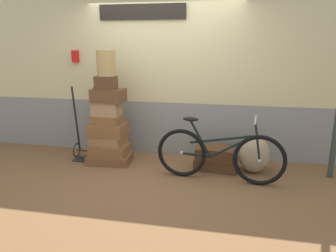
{
  "coord_description": "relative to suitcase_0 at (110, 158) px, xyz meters",
  "views": [
    {
      "loc": [
        1.1,
        -4.4,
        1.9
      ],
      "look_at": [
        0.19,
        0.12,
        0.67
      ],
      "focal_mm": 34.1,
      "sensor_mm": 36.0,
      "label": 1
    }
  ],
  "objects": [
    {
      "name": "station_building",
      "position": [
        0.79,
        0.65,
        1.28
      ],
      "size": [
        7.32,
        0.74,
        2.68
      ],
      "color": "gray",
      "rests_on": "ground"
    },
    {
      "name": "suitcase_6",
      "position": [
        0.01,
        0.02,
        1.02
      ],
      "size": [
        0.51,
        0.35,
        0.2
      ],
      "primitive_type": "cube",
      "rotation": [
        0.0,
        0.0,
        -0.04
      ],
      "color": "brown",
      "rests_on": "suitcase_5"
    },
    {
      "name": "suitcase_7",
      "position": [
        -0.01,
        -0.0,
        1.22
      ],
      "size": [
        0.32,
        0.24,
        0.2
      ],
      "primitive_type": "cube",
      "rotation": [
        0.0,
        0.0,
        0.06
      ],
      "color": "#4C2D19",
      "rests_on": "suitcase_6"
    },
    {
      "name": "suitcase_5",
      "position": [
        -0.03,
        0.03,
        0.81
      ],
      "size": [
        0.43,
        0.3,
        0.22
      ],
      "primitive_type": "cube",
      "rotation": [
        0.0,
        0.0,
        -0.02
      ],
      "color": "#9E754C",
      "rests_on": "suitcase_4"
    },
    {
      "name": "wicker_basket",
      "position": [
        -0.0,
        0.02,
        1.52
      ],
      "size": [
        0.28,
        0.28,
        0.39
      ],
      "primitive_type": "cylinder",
      "color": "#A8844C",
      "rests_on": "suitcase_7"
    },
    {
      "name": "suitcase_1",
      "position": [
        -0.0,
        0.0,
        0.15
      ],
      "size": [
        0.59,
        0.42,
        0.16
      ],
      "primitive_type": "cube",
      "rotation": [
        0.0,
        0.0,
        -0.01
      ],
      "color": "brown",
      "rests_on": "suitcase_0"
    },
    {
      "name": "suitcase_3",
      "position": [
        -0.02,
        0.04,
        0.47
      ],
      "size": [
        0.57,
        0.45,
        0.2
      ],
      "primitive_type": "cube",
      "rotation": [
        0.0,
        0.0,
        -0.04
      ],
      "color": "brown",
      "rests_on": "suitcase_2"
    },
    {
      "name": "ground",
      "position": [
        0.78,
        -0.2,
        -0.1
      ],
      "size": [
        9.32,
        5.2,
        0.06
      ],
      "primitive_type": "cube",
      "color": "brown"
    },
    {
      "name": "suitcase_8",
      "position": [
        1.7,
        0.04,
        0.02
      ],
      "size": [
        0.67,
        0.44,
        0.16
      ],
      "primitive_type": "cube",
      "rotation": [
        0.0,
        0.0,
        -0.09
      ],
      "color": "#4C2D19",
      "rests_on": "ground"
    },
    {
      "name": "luggage_trolley",
      "position": [
        -0.42,
        0.08,
        0.23
      ],
      "size": [
        0.45,
        0.34,
        1.21
      ],
      "color": "black",
      "rests_on": "ground"
    },
    {
      "name": "suitcase_0",
      "position": [
        0.0,
        0.0,
        0.0
      ],
      "size": [
        0.71,
        0.54,
        0.13
      ],
      "primitive_type": "cube",
      "rotation": [
        0.0,
        0.0,
        0.08
      ],
      "color": "brown",
      "rests_on": "ground"
    },
    {
      "name": "suitcase_2",
      "position": [
        -0.03,
        0.03,
        0.3
      ],
      "size": [
        0.55,
        0.45,
        0.14
      ],
      "primitive_type": "cube",
      "rotation": [
        0.0,
        0.0,
        -0.09
      ],
      "color": "olive",
      "rests_on": "suitcase_1"
    },
    {
      "name": "suitcase_4",
      "position": [
        -0.04,
        0.02,
        0.64
      ],
      "size": [
        0.49,
        0.37,
        0.13
      ],
      "primitive_type": "cube",
      "rotation": [
        0.0,
        0.0,
        -0.12
      ],
      "color": "brown",
      "rests_on": "suitcase_3"
    },
    {
      "name": "suitcase_9",
      "position": [
        1.67,
        0.01,
        0.2
      ],
      "size": [
        0.56,
        0.39,
        0.2
      ],
      "primitive_type": "cube",
      "rotation": [
        0.0,
        0.0,
        -0.03
      ],
      "color": "#4C2D19",
      "rests_on": "suitcase_8"
    },
    {
      "name": "burlap_sack",
      "position": [
        2.25,
        0.03,
        0.22
      ],
      "size": [
        0.45,
        0.38,
        0.56
      ],
      "primitive_type": "ellipsoid",
      "color": "#9E8966",
      "rests_on": "ground"
    },
    {
      "name": "bicycle",
      "position": [
        1.76,
        -0.38,
        0.31
      ],
      "size": [
        1.78,
        0.46,
        0.92
      ],
      "color": "black",
      "rests_on": "ground"
    }
  ]
}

